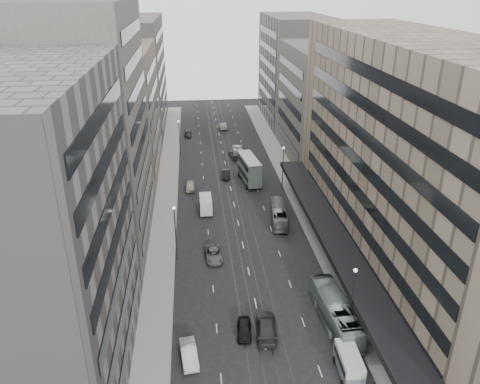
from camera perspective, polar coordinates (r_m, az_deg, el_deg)
name	(u,v)px	position (r m, az deg, el deg)	size (l,w,h in m)	color
ground	(257,309)	(57.90, 2.05, -14.01)	(220.00, 220.00, 0.00)	black
sidewalk_right	(291,182)	(91.83, 6.26, 1.17)	(4.00, 125.00, 0.15)	gray
sidewalk_left	(167,188)	(90.05, -8.85, 0.53)	(4.00, 125.00, 0.15)	gray
department_store	(417,162)	(63.55, 20.78, 3.42)	(19.20, 60.00, 30.00)	gray
building_right_mid	(323,103)	(103.79, 10.13, 10.59)	(15.00, 28.00, 24.00)	#524D47
building_right_far	(294,70)	(131.90, 6.66, 14.55)	(15.00, 32.00, 28.00)	slate
building_left_a	(27,244)	(44.93, -24.49, -5.79)	(15.00, 28.00, 30.00)	slate
building_left_b	(85,132)	(68.30, -18.37, 6.99)	(15.00, 26.00, 34.00)	#524D47
building_left_c	(115,114)	(95.07, -14.94, 9.22)	(15.00, 28.00, 25.00)	gray
building_left_d	(132,75)	(126.75, -12.98, 13.72)	(15.00, 38.00, 28.00)	slate
lamp_right_near	(353,293)	(52.98, 13.59, -11.87)	(0.44, 0.44, 8.32)	#262628
lamp_right_far	(283,163)	(87.21, 5.27, 3.57)	(0.44, 0.44, 8.32)	#262628
lamp_left_near	(175,227)	(64.75, -7.92, -4.25)	(0.44, 0.44, 8.32)	#262628
lamp_left_far	(179,134)	(104.61, -7.42, 7.00)	(0.44, 0.44, 8.32)	#262628
bus_near	(335,312)	(55.80, 11.56, -14.15)	(2.75, 11.74, 3.27)	gray
bus_far	(279,213)	(76.55, 4.74, -2.61)	(2.31, 9.88, 2.75)	gray
double_decker	(249,169)	(90.73, 1.14, 2.83)	(3.83, 9.51, 5.06)	slate
vw_microbus	(349,363)	(50.43, 13.16, -19.61)	(2.31, 4.77, 2.54)	slate
panel_van	(206,204)	(79.23, -4.20, -1.47)	(2.25, 4.51, 2.83)	#BCB6AA
sedan_0	(244,329)	(54.04, 0.51, -16.36)	(1.58, 3.92, 1.33)	black
sedan_1	(189,354)	(51.38, -6.24, -19.00)	(1.59, 4.56, 1.50)	beige
sedan_2	(214,254)	(66.73, -3.22, -7.59)	(2.29, 4.98, 1.38)	#5A5A5C
sedan_3	(266,327)	(54.17, 3.21, -16.06)	(2.34, 5.76, 1.67)	#29292C
sedan_4	(190,186)	(88.52, -6.10, 0.73)	(1.74, 4.32, 1.47)	#B4AA95
sedan_5	(226,174)	(93.63, -1.70, 2.20)	(1.53, 4.40, 1.45)	black
sedan_6	(238,148)	(108.62, -0.29, 5.37)	(2.36, 5.11, 1.42)	white
sedan_7	(235,154)	(104.60, -0.59, 4.67)	(2.26, 5.55, 1.61)	#575759
sedan_8	(188,134)	(120.09, -6.35, 7.09)	(1.73, 4.30, 1.47)	black
sedan_9	(223,126)	(125.83, -2.14, 8.07)	(1.76, 5.03, 1.66)	#A49E88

